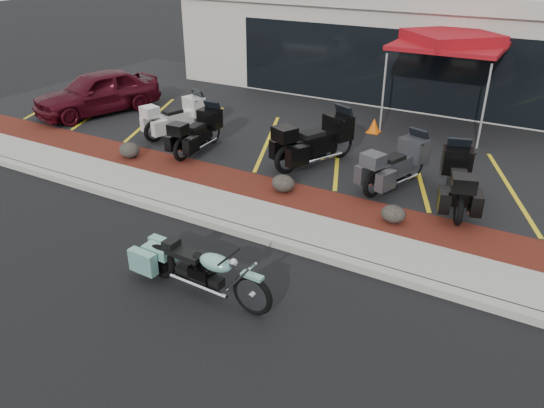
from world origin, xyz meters
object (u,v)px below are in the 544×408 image
Objects in this scene: popup_canopy at (451,41)px; hero_cruiser at (252,289)px; touring_white at (198,110)px; traffic_cone at (374,125)px; parked_car at (97,92)px.

hero_cruiser is at bearing -92.71° from popup_canopy.
touring_white reaches higher than traffic_cone.
popup_canopy reaches higher than hero_cruiser.
hero_cruiser is 8.94m from touring_white.
popup_canopy reaches higher than traffic_cone.
traffic_cone is (8.71, 2.68, -0.48)m from parked_car.
parked_car is at bearing 110.14° from touring_white.
touring_white is 0.52× the size of parked_car.
parked_car is at bearing 149.71° from hero_cruiser.
hero_cruiser is 1.28× the size of touring_white.
parked_car is 9.46× the size of traffic_cone.
parked_car reaches higher than touring_white.
touring_white is 0.68× the size of popup_canopy.
traffic_cone is 0.14× the size of popup_canopy.
traffic_cone is at bearing -136.06° from popup_canopy.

